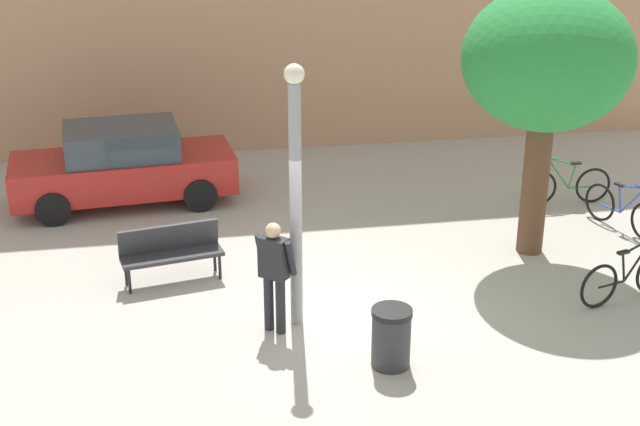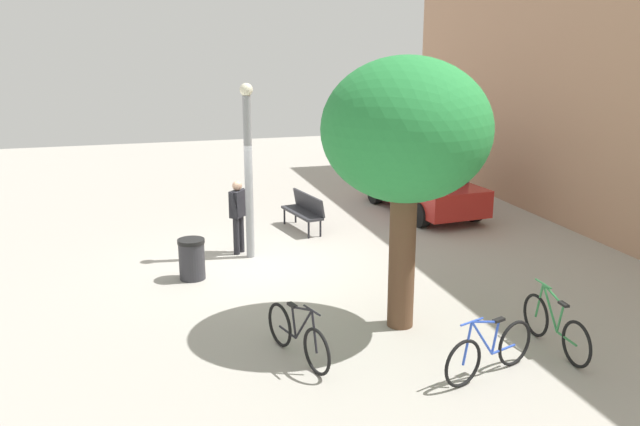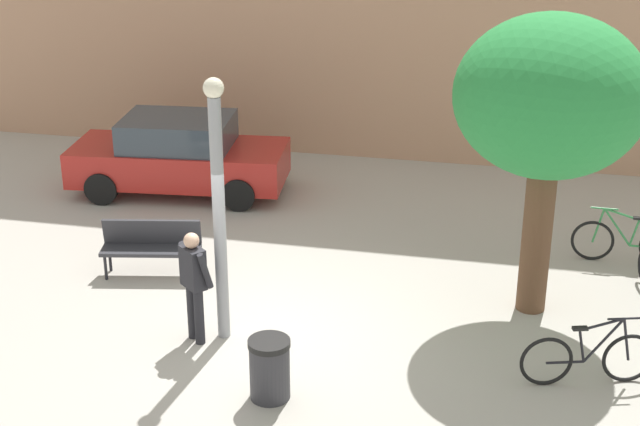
% 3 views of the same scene
% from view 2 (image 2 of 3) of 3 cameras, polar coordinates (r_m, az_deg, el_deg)
% --- Properties ---
extents(ground_plane, '(36.00, 36.00, 0.00)m').
position_cam_2_polar(ground_plane, '(14.62, -5.05, -4.33)').
color(ground_plane, '#A8A399').
extents(building_facade, '(19.76, 2.00, 8.14)m').
position_cam_2_polar(building_facade, '(17.87, 25.10, 11.17)').
color(building_facade, tan).
rests_on(building_facade, ground_plane).
extents(lamppost, '(0.28, 0.28, 3.81)m').
position_cam_2_polar(lamppost, '(14.59, -6.08, 4.11)').
color(lamppost, gray).
rests_on(lamppost, ground_plane).
extents(person_by_lamppost, '(0.60, 0.56, 1.67)m').
position_cam_2_polar(person_by_lamppost, '(15.14, -6.93, 0.11)').
color(person_by_lamppost, '#232328').
rests_on(person_by_lamppost, ground_plane).
extents(park_bench, '(1.66, 0.77, 0.92)m').
position_cam_2_polar(park_bench, '(16.96, -1.30, 0.35)').
color(park_bench, '#2D2D33').
rests_on(park_bench, ground_plane).
extents(plaza_tree, '(2.72, 2.72, 4.49)m').
position_cam_2_polar(plaza_tree, '(10.80, 7.28, 6.72)').
color(plaza_tree, brown).
rests_on(plaza_tree, ground_plane).
extents(bicycle_black, '(1.75, 0.56, 0.97)m').
position_cam_2_polar(bicycle_black, '(10.34, -1.90, -10.36)').
color(bicycle_black, black).
rests_on(bicycle_black, ground_plane).
extents(bicycle_green, '(1.81, 0.10, 0.97)m').
position_cam_2_polar(bicycle_green, '(11.24, 19.24, -9.09)').
color(bicycle_green, black).
rests_on(bicycle_green, ground_plane).
extents(bicycle_blue, '(0.65, 1.72, 0.97)m').
position_cam_2_polar(bicycle_blue, '(10.17, 14.12, -11.27)').
color(bicycle_blue, black).
rests_on(bicycle_blue, ground_plane).
extents(parked_car_red, '(4.34, 2.12, 1.55)m').
position_cam_2_polar(parked_car_red, '(18.85, 8.69, 2.38)').
color(parked_car_red, '#AD231E').
rests_on(parked_car_red, ground_plane).
extents(trash_bin, '(0.54, 0.54, 0.83)m').
position_cam_2_polar(trash_bin, '(13.83, -10.78, -3.84)').
color(trash_bin, '#2D2D33').
rests_on(trash_bin, ground_plane).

